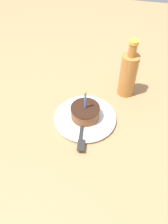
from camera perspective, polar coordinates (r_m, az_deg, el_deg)
ground_plane at (r=0.83m, az=0.41°, el=-2.43°), size 2.40×2.40×0.04m
plate at (r=0.81m, az=-0.00°, el=-1.47°), size 0.23×0.23×0.01m
cake_slice at (r=0.78m, az=-0.01°, el=0.05°), size 0.10×0.10×0.13m
fork at (r=0.75m, az=-0.43°, el=-5.76°), size 0.04×0.16×0.00m
bottle at (r=0.87m, az=11.48°, el=9.73°), size 0.07×0.07×0.24m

